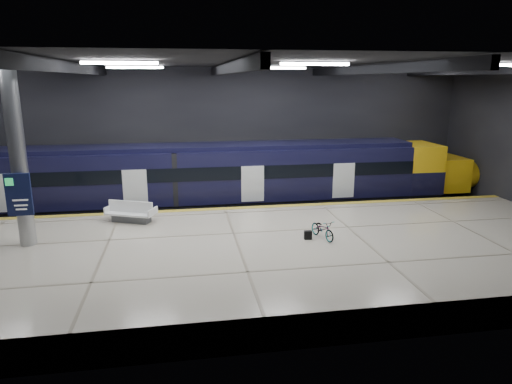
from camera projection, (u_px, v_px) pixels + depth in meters
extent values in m
plane|color=black|center=(231.00, 249.00, 20.21)|extent=(30.00, 30.00, 0.00)
cube|color=black|center=(215.00, 137.00, 26.91)|extent=(30.00, 0.10, 8.00)
cube|color=black|center=(265.00, 214.00, 11.59)|extent=(30.00, 0.10, 8.00)
cube|color=black|center=(229.00, 62.00, 18.29)|extent=(30.00, 16.00, 0.10)
cube|color=black|center=(72.00, 68.00, 17.39)|extent=(0.25, 16.00, 0.40)
cube|color=black|center=(229.00, 69.00, 18.35)|extent=(0.25, 16.00, 0.40)
cube|color=black|center=(369.00, 69.00, 19.32)|extent=(0.25, 16.00, 0.40)
cube|color=black|center=(497.00, 70.00, 20.29)|extent=(0.25, 16.00, 0.40)
cube|color=white|center=(120.00, 63.00, 15.76)|extent=(2.60, 0.18, 0.10)
cube|color=white|center=(315.00, 64.00, 16.89)|extent=(2.60, 0.18, 0.10)
cube|color=white|center=(486.00, 65.00, 18.02)|extent=(2.60, 0.18, 0.10)
cube|color=white|center=(135.00, 67.00, 21.51)|extent=(2.60, 0.18, 0.10)
cube|color=white|center=(280.00, 68.00, 22.64)|extent=(2.60, 0.18, 0.10)
cube|color=white|center=(411.00, 68.00, 23.76)|extent=(2.60, 0.18, 0.10)
cube|color=beige|center=(238.00, 259.00, 17.69)|extent=(30.00, 11.00, 1.10)
cube|color=gold|center=(225.00, 209.00, 22.58)|extent=(30.00, 0.40, 0.01)
cube|color=gray|center=(221.00, 217.00, 24.77)|extent=(30.00, 0.08, 0.16)
cube|color=gray|center=(219.00, 209.00, 26.15)|extent=(30.00, 0.08, 0.16)
cube|color=black|center=(195.00, 206.00, 25.13)|extent=(24.00, 2.58, 0.80)
cube|color=black|center=(194.00, 174.00, 24.70)|extent=(24.00, 2.80, 2.75)
cube|color=black|center=(193.00, 147.00, 24.34)|extent=(24.00, 2.30, 0.24)
cube|color=black|center=(195.00, 175.00, 23.28)|extent=(24.00, 0.04, 0.70)
cube|color=white|center=(253.00, 184.00, 23.91)|extent=(1.20, 0.05, 1.90)
cube|color=yellow|center=(417.00, 167.00, 26.79)|extent=(2.00, 2.80, 2.75)
ellipsoid|color=yellow|center=(456.00, 173.00, 27.33)|extent=(3.60, 2.52, 1.90)
cube|color=black|center=(421.00, 164.00, 26.80)|extent=(1.60, 2.38, 0.80)
cube|color=#595B60|center=(131.00, 218.00, 20.47)|extent=(1.77, 1.16, 0.32)
cube|color=white|center=(131.00, 213.00, 20.42)|extent=(2.31, 1.67, 0.08)
cube|color=white|center=(131.00, 207.00, 20.34)|extent=(1.98, 0.92, 0.53)
cube|color=white|center=(110.00, 209.00, 20.63)|extent=(0.41, 0.85, 0.32)
cube|color=white|center=(153.00, 212.00, 20.14)|extent=(0.41, 0.85, 0.32)
imported|color=#99999E|center=(323.00, 229.00, 18.27)|extent=(0.94, 1.60, 0.79)
cube|color=black|center=(308.00, 235.00, 18.22)|extent=(0.31, 0.20, 0.35)
cylinder|color=#9EA0A5|center=(18.00, 156.00, 16.88)|extent=(0.60, 0.60, 6.90)
cube|color=#0F163A|center=(19.00, 195.00, 16.80)|extent=(0.90, 0.12, 1.60)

